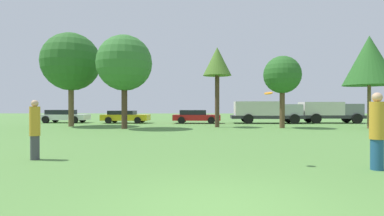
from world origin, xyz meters
The scene contains 14 objects.
ground_plane centered at (0.00, 0.00, 0.00)m, with size 120.00×120.00×0.00m, color #54843D.
person_thrower centered at (-5.24, 4.27, 0.92)m, with size 0.30×0.30×1.80m.
person_catcher centered at (4.22, 3.03, 1.00)m, with size 0.36×0.36×1.96m.
frisbee centered at (1.61, 3.58, 1.97)m, with size 0.24×0.23×0.11m.
tree_0 centered at (-10.41, 18.73, 5.12)m, with size 4.57×4.57×7.43m.
tree_1 centered at (-5.57, 16.42, 4.67)m, with size 3.96×3.96×6.68m.
tree_2 centered at (1.16, 18.13, 4.92)m, with size 2.18×2.18×6.14m.
tree_3 centered at (5.91, 17.39, 3.89)m, with size 2.76×2.76×5.32m.
tree_4 centered at (12.05, 17.00, 4.90)m, with size 3.60×3.60×6.71m.
parked_car_white centered at (-13.34, 23.79, 0.67)m, with size 4.56×2.12×1.25m.
parked_car_yellow centered at (-7.27, 23.40, 0.63)m, with size 4.48×2.15×1.19m.
parked_car_red centered at (-0.52, 23.18, 0.66)m, with size 4.47×2.09×1.25m.
delivery_truck_silver centered at (6.09, 23.42, 1.17)m, with size 6.71×2.60×2.05m.
delivery_truck_grey centered at (12.22, 23.86, 1.16)m, with size 5.93×2.55×2.00m.
Camera 1 is at (-0.32, -4.51, 1.62)m, focal length 27.59 mm.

